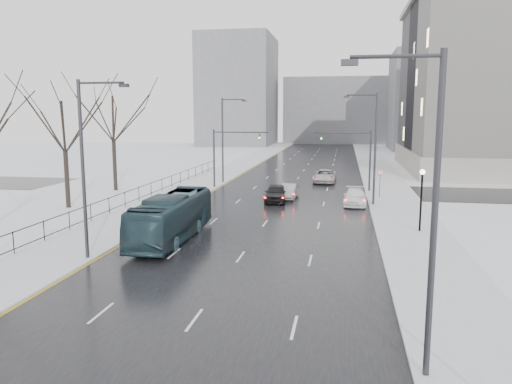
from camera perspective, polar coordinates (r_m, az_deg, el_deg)
The scene contains 24 objects.
road at distance 65.89m, azimuth 5.00°, elevation 1.79°, with size 16.00×150.00×0.04m, color black.
cross_road at distance 54.06m, azimuth 3.87°, elevation 0.24°, with size 130.00×10.00×0.04m, color black.
sidewalk_left at distance 67.61m, azimuth -3.90°, elevation 2.04°, with size 5.00×150.00×0.16m, color silver.
sidewalk_right at distance 65.81m, azimuth 14.15°, elevation 1.60°, with size 5.00×150.00×0.16m, color silver.
park_strip at distance 70.50m, azimuth -11.42°, elevation 2.15°, with size 14.00×150.00×0.12m, color white.
tree_park_d at distance 46.39m, azimuth -20.62°, elevation -1.80°, with size 8.75×8.75×12.50m, color black, non-canonical shape.
tree_park_e at distance 55.26m, azimuth -15.72°, elevation 0.09°, with size 9.45×9.45×13.50m, color black, non-canonical shape.
iron_fence at distance 40.47m, azimuth -17.70°, elevation -1.84°, with size 0.06×70.00×1.30m.
streetlight_r_near at distance 15.55m, azimuth 18.97°, elevation -1.03°, with size 2.95×0.25×10.00m.
streetlight_r_mid at distance 45.28m, azimuth 13.20°, elevation 5.46°, with size 2.95×0.25×10.00m.
streetlight_l_near at distance 28.83m, azimuth -18.82°, elevation 3.37°, with size 2.95×0.25×10.00m.
streetlight_l_far at distance 58.86m, azimuth -3.63°, elevation 6.42°, with size 2.95×0.25×10.00m.
lamppost_r_mid at distance 35.92m, azimuth 18.40°, elevation 0.10°, with size 0.36×0.36×4.28m.
mast_signal_right at distance 53.32m, azimuth 11.79°, elevation 4.37°, with size 6.10×0.33×6.50m.
mast_signal_left at distance 54.86m, azimuth -3.74°, elevation 4.66°, with size 6.10×0.33×6.50m.
no_uturn_sign at distance 49.61m, azimuth 14.01°, elevation 1.87°, with size 0.60×0.06×2.70m.
bldg_far_right at distance 122.22m, azimuth 20.87°, elevation 9.68°, with size 24.00×20.00×22.00m, color slate.
bldg_far_left at distance 133.18m, azimuth -2.01°, elevation 11.43°, with size 18.00×22.00×28.00m, color slate.
bldg_far_center at distance 145.15m, azimuth 9.50°, elevation 9.14°, with size 30.00×18.00×18.00m, color slate.
bus at distance 32.94m, azimuth -9.56°, elevation -2.85°, with size 2.49×10.63×2.96m, color #223A43.
sedan_center_near at distance 46.60m, azimuth 2.26°, elevation -0.11°, with size 1.93×4.79×1.63m, color black.
sedan_right_near at distance 48.42m, azimuth 3.75°, elevation 0.09°, with size 1.50×4.29×1.41m, color #949598.
sedan_right_cross at distance 60.23m, azimuth 7.87°, elevation 1.83°, with size 2.56×5.55×1.54m, color silver.
sedan_right_far at distance 45.87m, azimuth 11.25°, elevation -0.55°, with size 2.00×4.92×1.43m, color white.
Camera 1 is at (5.72, -5.14, 8.18)m, focal length 35.00 mm.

